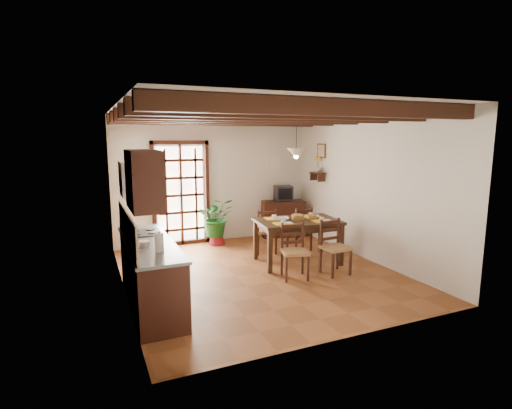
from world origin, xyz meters
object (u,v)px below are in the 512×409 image
chair_near_left (294,261)px  chair_far_right (300,236)px  sideboard (283,218)px  pendant_lamp (296,152)px  chair_far_left (265,239)px  potted_plant (216,219)px  chair_near_right (335,257)px  dining_table (298,225)px  kitchen_counter (150,273)px  crt_tv (284,193)px

chair_near_left → chair_far_right: (0.93, 1.46, -0.00)m
sideboard → pendant_lamp: size_ratio=1.19×
chair_far_right → pendant_lamp: pendant_lamp is taller
sideboard → chair_far_right: bearing=-88.2°
chair_far_left → potted_plant: potted_plant is taller
chair_near_right → chair_far_left: size_ratio=1.02×
dining_table → chair_near_left: size_ratio=1.75×
kitchen_counter → chair_near_right: bearing=1.2°
pendant_lamp → potted_plant: bearing=119.6°
chair_near_left → chair_near_right: 0.75m
dining_table → potted_plant: potted_plant is taller
dining_table → potted_plant: size_ratio=0.72×
chair_far_right → crt_tv: bearing=-103.6°
crt_tv → pendant_lamp: size_ratio=0.55×
chair_near_right → chair_far_left: 1.73m
chair_near_right → crt_tv: bearing=77.9°
kitchen_counter → sideboard: (3.55, 2.83, -0.05)m
chair_far_right → crt_tv: crt_tv is taller
chair_near_left → chair_far_left: size_ratio=0.99×
kitchen_counter → chair_far_right: size_ratio=2.43×
chair_near_right → dining_table: bearing=106.0°
potted_plant → dining_table: bearing=-61.7°
sideboard → potted_plant: 1.71m
chair_far_left → chair_far_right: (0.76, -0.08, -0.00)m
dining_table → chair_far_left: (-0.29, 0.81, -0.43)m
chair_near_left → potted_plant: (-0.54, 2.58, 0.28)m
sideboard → chair_near_left: bearing=-100.7°
dining_table → pendant_lamp: bearing=96.4°
chair_near_right → sideboard: size_ratio=0.94×
chair_near_right → potted_plant: bearing=112.2°
potted_plant → chair_near_right: bearing=-64.3°
kitchen_counter → sideboard: kitchen_counter is taller
chair_near_left → chair_near_right: size_ratio=0.98×
kitchen_counter → potted_plant: potted_plant is taller
kitchen_counter → potted_plant: size_ratio=1.01×
kitchen_counter → dining_table: 3.00m
kitchen_counter → chair_near_right: size_ratio=2.38×
dining_table → chair_far_left: 0.96m
kitchen_counter → sideboard: size_ratio=2.23×
sideboard → chair_far_left: bearing=-118.6°
chair_near_right → chair_far_right: bearing=79.9°
potted_plant → pendant_lamp: (1.00, -1.75, 1.51)m
dining_table → crt_tv: crt_tv is taller
dining_table → chair_far_right: (0.47, 0.73, -0.43)m
chair_near_right → crt_tv: 2.88m
chair_far_right → sideboard: (0.24, 1.21, 0.14)m
sideboard → kitchen_counter: bearing=-128.8°
kitchen_counter → potted_plant: 3.31m
potted_plant → pendant_lamp: size_ratio=2.65×
dining_table → chair_near_right: bearing=-64.1°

